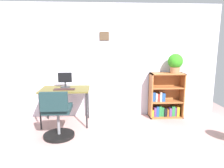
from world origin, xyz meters
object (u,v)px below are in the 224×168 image
object	(u,v)px
desk	(65,92)
keyboard	(64,89)
bookshelf_low	(165,98)
monitor	(65,80)
potted_plant_on_shelf	(175,62)
office_chair	(57,117)

from	to	relation	value
desk	keyboard	distance (m)	0.13
keyboard	bookshelf_low	bearing A→B (deg)	10.82
monitor	keyboard	size ratio (longest dim) A/B	0.76
potted_plant_on_shelf	desk	bearing A→B (deg)	-174.10
desk	office_chair	bearing A→B (deg)	-92.85
desk	bookshelf_low	size ratio (longest dim) A/B	0.96
monitor	bookshelf_low	world-z (taller)	monitor
desk	office_chair	distance (m)	0.72
desk	potted_plant_on_shelf	xyz separation A→B (m)	(2.23, 0.23, 0.53)
monitor	office_chair	size ratio (longest dim) A/B	0.35
keyboard	office_chair	world-z (taller)	office_chair
keyboard	bookshelf_low	distance (m)	2.12
keyboard	potted_plant_on_shelf	distance (m)	2.30
monitor	potted_plant_on_shelf	world-z (taller)	potted_plant_on_shelf
office_chair	bookshelf_low	size ratio (longest dim) A/B	0.87
desk	monitor	xyz separation A→B (m)	(-0.01, 0.11, 0.20)
office_chair	desk	bearing A→B (deg)	87.15
keyboard	office_chair	size ratio (longest dim) A/B	0.46
desk	keyboard	size ratio (longest dim) A/B	2.37
monitor	bookshelf_low	xyz separation A→B (m)	(2.08, 0.18, -0.44)
bookshelf_low	monitor	bearing A→B (deg)	-175.18
monitor	office_chair	distance (m)	0.91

